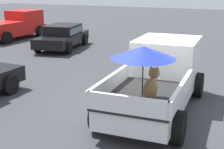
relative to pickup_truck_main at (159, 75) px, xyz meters
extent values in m
plane|color=#38383D|center=(-0.37, -0.01, -0.99)|extent=(80.00, 80.00, 0.00)
cylinder|color=black|center=(1.33, 1.06, -0.59)|extent=(0.81, 0.32, 0.80)
cylinder|color=black|center=(1.43, -0.90, -0.59)|extent=(0.81, 0.32, 0.80)
cylinder|color=black|center=(-2.17, 0.88, -0.59)|extent=(0.81, 0.32, 0.80)
cylinder|color=black|center=(-2.07, -1.08, -0.59)|extent=(0.81, 0.32, 0.80)
cube|color=white|center=(-0.37, -0.01, -0.42)|extent=(5.09, 2.06, 0.50)
cube|color=white|center=(1.03, 0.06, 0.37)|extent=(2.19, 1.97, 1.08)
cube|color=#4C606B|center=(2.03, 0.12, 0.57)|extent=(0.15, 1.72, 0.64)
cube|color=black|center=(-1.52, -0.07, -0.14)|extent=(2.89, 1.98, 0.06)
cube|color=white|center=(-1.56, 0.85, 0.09)|extent=(2.80, 0.25, 0.40)
cube|color=white|center=(-1.47, -0.99, 0.09)|extent=(2.80, 0.25, 0.40)
cube|color=white|center=(-2.87, -0.14, 0.09)|extent=(0.20, 1.84, 0.40)
ellipsoid|color=olive|center=(-1.80, -0.31, 0.15)|extent=(0.70, 0.35, 0.52)
sphere|color=olive|center=(-1.50, -0.30, 0.47)|extent=(0.29, 0.29, 0.28)
cone|color=olive|center=(-1.50, -0.22, 0.61)|extent=(0.09, 0.09, 0.12)
cone|color=olive|center=(-1.50, -0.38, 0.61)|extent=(0.09, 0.09, 0.12)
cylinder|color=black|center=(-2.13, -0.22, 0.45)|extent=(0.03, 0.03, 1.11)
cone|color=#1E33B7|center=(-2.13, -0.22, 1.10)|extent=(1.55, 1.55, 0.28)
cylinder|color=black|center=(9.50, 13.21, -0.61)|extent=(0.77, 0.28, 0.76)
cylinder|color=black|center=(9.44, 11.32, -0.61)|extent=(0.77, 0.28, 0.76)
cylinder|color=black|center=(6.24, 11.42, -0.61)|extent=(0.77, 0.28, 0.76)
cube|color=red|center=(7.87, 12.32, -0.44)|extent=(4.85, 1.95, 0.50)
cube|color=red|center=(9.07, 12.28, 0.31)|extent=(1.96, 1.86, 1.00)
cube|color=red|center=(6.87, 12.35, 0.01)|extent=(2.75, 1.88, 0.40)
cylinder|color=black|center=(-0.94, 4.81, -0.66)|extent=(0.66, 0.22, 0.66)
cylinder|color=black|center=(5.37, 6.47, -0.66)|extent=(0.69, 0.34, 0.66)
cylinder|color=black|center=(5.03, 8.20, -0.66)|extent=(0.69, 0.34, 0.66)
cylinder|color=black|center=(8.02, 7.00, -0.66)|extent=(0.69, 0.34, 0.66)
cylinder|color=black|center=(7.68, 8.72, -0.66)|extent=(0.69, 0.34, 0.66)
cube|color=black|center=(6.52, 7.60, -0.44)|extent=(4.56, 2.56, 0.52)
cube|color=black|center=(6.62, 7.61, 0.06)|extent=(2.37, 1.98, 0.56)
cube|color=#4C606B|center=(6.62, 7.61, 0.06)|extent=(2.33, 2.05, 0.32)
camera|label=1|loc=(-8.91, -2.56, 2.59)|focal=52.39mm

